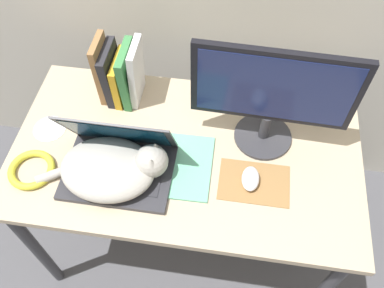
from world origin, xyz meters
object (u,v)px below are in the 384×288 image
at_px(book_row, 120,74).
at_px(cat, 113,168).
at_px(cable_coil, 32,170).
at_px(notepad, 185,166).
at_px(computer_mouse, 250,179).
at_px(external_monitor, 272,95).
at_px(cd_disc, 50,129).
at_px(laptop, 119,161).

bearing_deg(book_row, cat, -80.37).
bearing_deg(cable_coil, cat, 4.16).
bearing_deg(cable_coil, notepad, 10.63).
bearing_deg(book_row, computer_mouse, -32.12).
xyz_separation_m(computer_mouse, cable_coil, (-0.75, -0.07, -0.01)).
distance_m(cat, external_monitor, 0.57).
xyz_separation_m(external_monitor, cd_disc, (-0.79, -0.08, -0.23)).
distance_m(laptop, cd_disc, 0.33).
height_order(computer_mouse, cd_disc, computer_mouse).
distance_m(cat, book_row, 0.38).
bearing_deg(external_monitor, cd_disc, -174.35).
height_order(cat, cable_coil, cat).
distance_m(laptop, computer_mouse, 0.45).
bearing_deg(notepad, cd_disc, 170.35).
height_order(computer_mouse, cable_coil, computer_mouse).
bearing_deg(cat, notepad, 18.53).
bearing_deg(laptop, computer_mouse, 1.44).
distance_m(external_monitor, computer_mouse, 0.29).
bearing_deg(cat, computer_mouse, 6.04).
bearing_deg(cd_disc, laptop, -22.86).
xyz_separation_m(computer_mouse, book_row, (-0.52, 0.33, 0.09)).
bearing_deg(book_row, external_monitor, -13.33).
relative_size(cat, external_monitor, 0.84).
bearing_deg(laptop, cd_disc, 157.14).
bearing_deg(cat, external_monitor, 26.42).
height_order(laptop, computer_mouse, laptop).
relative_size(laptop, cat, 0.83).
bearing_deg(cable_coil, computer_mouse, 5.31).
bearing_deg(computer_mouse, cable_coil, -174.69).
bearing_deg(computer_mouse, cd_disc, 171.16).
relative_size(cat, computer_mouse, 4.67).
relative_size(laptop, external_monitor, 0.70).
relative_size(laptop, book_row, 1.42).
bearing_deg(notepad, external_monitor, 32.49).
xyz_separation_m(external_monitor, book_row, (-0.55, 0.13, -0.11)).
bearing_deg(external_monitor, computer_mouse, -99.82).
distance_m(computer_mouse, notepad, 0.23).
bearing_deg(book_row, cable_coil, -119.95).
bearing_deg(book_row, laptop, -78.15).
relative_size(laptop, computer_mouse, 3.87).
xyz_separation_m(cat, notepad, (0.23, 0.08, -0.05)).
height_order(cat, cd_disc, cat).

